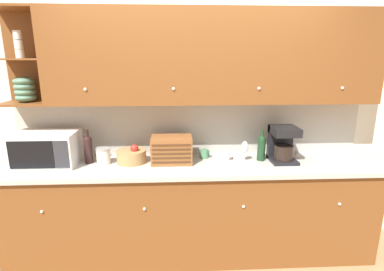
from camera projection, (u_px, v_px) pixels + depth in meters
ground_plane at (191, 234)px, 3.35m from camera, size 24.00×24.00×0.00m
wall_back at (191, 120)px, 3.06m from camera, size 5.85×0.06×2.60m
counter_unit at (192, 209)px, 2.94m from camera, size 3.47×0.64×0.95m
backsplash_panel at (191, 128)px, 3.04m from camera, size 3.45×0.01×0.55m
upper_cabinets at (209, 58)px, 2.72m from camera, size 3.45×0.35×0.83m
microwave at (47, 149)px, 2.76m from camera, size 0.55×0.38×0.31m
wine_bottle at (88, 148)px, 2.80m from camera, size 0.08×0.08×0.32m
storage_canister at (103, 156)px, 2.79m from camera, size 0.13×0.13×0.15m
fruit_basket at (132, 156)px, 2.84m from camera, size 0.28×0.28×0.18m
bread_box at (172, 150)px, 2.82m from camera, size 0.38×0.25×0.25m
mug_blue_second at (204, 154)px, 2.97m from camera, size 0.10×0.09×0.09m
mug at (226, 155)px, 2.92m from camera, size 0.09×0.08×0.09m
wine_glass at (245, 148)px, 2.85m from camera, size 0.07×0.07×0.20m
second_wine_bottle at (261, 147)px, 2.88m from camera, size 0.08×0.08×0.30m
coffee_maker at (283, 144)px, 2.86m from camera, size 0.24×0.27×0.34m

